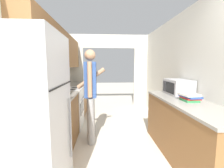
# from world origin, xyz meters

# --- Properties ---
(wall_left) EXTENTS (0.38, 6.76, 2.50)m
(wall_left) POSITION_xyz_m (-1.29, 2.04, 1.50)
(wall_left) COLOR silver
(wall_left) RESTS_ON ground_plane
(wall_right) EXTENTS (0.06, 6.76, 2.50)m
(wall_right) POSITION_xyz_m (1.37, 1.58, 1.25)
(wall_right) COLOR silver
(wall_right) RESTS_ON ground_plane
(wall_far_with_doorway) EXTENTS (3.08, 0.06, 2.50)m
(wall_far_with_doorway) POSITION_xyz_m (0.00, 4.39, 1.45)
(wall_far_with_doorway) COLOR silver
(wall_far_with_doorway) RESTS_ON ground_plane
(counter_left) EXTENTS (0.62, 3.33, 0.91)m
(counter_left) POSITION_xyz_m (-1.04, 2.58, 0.46)
(counter_left) COLOR brown
(counter_left) RESTS_ON ground_plane
(counter_right) EXTENTS (0.62, 1.93, 0.91)m
(counter_right) POSITION_xyz_m (1.04, 1.24, 0.46)
(counter_right) COLOR brown
(counter_right) RESTS_ON ground_plane
(refrigerator) EXTENTS (0.75, 0.72, 1.74)m
(refrigerator) POSITION_xyz_m (-0.98, 0.57, 0.87)
(refrigerator) COLOR #B7B7BC
(refrigerator) RESTS_ON ground_plane
(range_oven) EXTENTS (0.66, 0.76, 1.05)m
(range_oven) POSITION_xyz_m (-1.03, 2.66, 0.46)
(range_oven) COLOR white
(range_oven) RESTS_ON ground_plane
(person) EXTENTS (0.55, 0.37, 1.73)m
(person) POSITION_xyz_m (-0.45, 1.87, 0.93)
(person) COLOR #9E9E9E
(person) RESTS_ON ground_plane
(microwave) EXTENTS (0.36, 0.53, 0.28)m
(microwave) POSITION_xyz_m (1.14, 1.76, 1.05)
(microwave) COLOR #B7B7BC
(microwave) RESTS_ON counter_right
(book_stack) EXTENTS (0.26, 0.31, 0.11)m
(book_stack) POSITION_xyz_m (1.07, 1.27, 0.97)
(book_stack) COLOR #33894C
(book_stack) RESTS_ON counter_right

